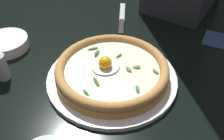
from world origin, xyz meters
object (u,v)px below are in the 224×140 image
pizza (112,70)px  table_knife (122,22)px  side_bowl (6,43)px  pepper_shaker (1,67)px

pizza → table_knife: bearing=-138.7°
side_bowl → table_knife: size_ratio=0.74×
side_bowl → table_knife: side_bowl is taller
pizza → table_knife: pizza is taller
table_knife → pepper_shaker: 0.42m
side_bowl → pepper_shaker: pepper_shaker is taller
side_bowl → pepper_shaker: size_ratio=1.78×
pepper_shaker → pizza: bearing=136.8°
side_bowl → table_knife: (-0.36, 0.13, -0.01)m
pizza → side_bowl: 0.35m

